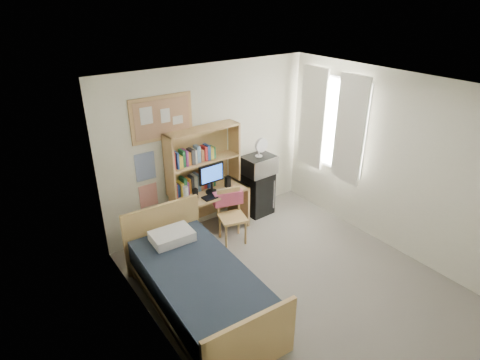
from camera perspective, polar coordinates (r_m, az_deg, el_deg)
floor at (r=5.57m, az=7.87°, el=-14.62°), size 3.60×4.20×0.02m
ceiling at (r=4.38m, az=9.94°, el=12.47°), size 3.60×4.20×0.02m
wall_back at (r=6.36m, az=-4.29°, el=4.65°), size 3.60×0.04×2.60m
wall_left at (r=3.97m, az=-10.78°, el=-9.82°), size 0.04×4.20×2.60m
wall_right at (r=6.13m, az=21.14°, el=2.09°), size 0.04×4.20×2.60m
window_unit at (r=6.67m, az=12.90°, el=7.81°), size 0.10×1.40×1.70m
curtain_left at (r=6.40m, az=15.34°, el=6.79°), size 0.04×0.55×1.70m
curtain_right at (r=6.91m, az=10.29°, el=8.66°), size 0.04×0.55×1.70m
bulletin_board at (r=5.81m, az=-11.06°, el=8.66°), size 0.94×0.03×0.64m
poster_wave at (r=5.93m, az=-13.34°, el=1.86°), size 0.30×0.01×0.42m
poster_japan at (r=6.13m, az=-12.90°, el=-2.16°), size 0.28×0.01×0.36m
desk at (r=6.43m, az=-4.20°, el=-4.41°), size 1.17×0.62×0.72m
desk_chair at (r=6.12m, az=-1.08°, el=-5.31°), size 0.51×0.51×0.84m
mini_fridge at (r=6.93m, az=2.46°, el=-1.79°), size 0.47×0.47×0.76m
bed at (r=5.02m, az=-5.71°, el=-15.32°), size 1.15×2.16×0.58m
hutch at (r=6.16m, az=-5.23°, el=3.01°), size 1.21×0.35×0.98m
monitor at (r=6.11m, az=-4.06°, el=0.13°), size 0.43×0.05×0.45m
keyboard at (r=6.10m, az=-3.27°, el=-2.14°), size 0.49×0.17×0.02m
speaker_left at (r=6.04m, az=-6.39°, el=-1.89°), size 0.07×0.07×0.15m
speaker_right at (r=6.32m, az=-1.77°, el=-0.25°), size 0.08×0.08×0.18m
water_bottle at (r=5.90m, az=-7.69°, el=-2.08°), size 0.08×0.08×0.26m
hoodie at (r=6.17m, az=-1.72°, el=-2.57°), size 0.48×0.25×0.22m
microwave at (r=6.69m, az=2.66°, el=2.18°), size 0.54×0.42×0.30m
desk_fan at (r=6.58m, az=2.71°, el=4.58°), size 0.25×0.25×0.30m
pillow at (r=5.35m, az=-9.65°, el=-7.87°), size 0.55×0.39×0.13m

